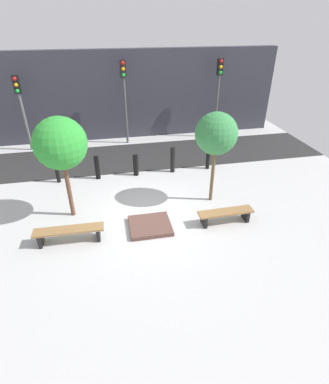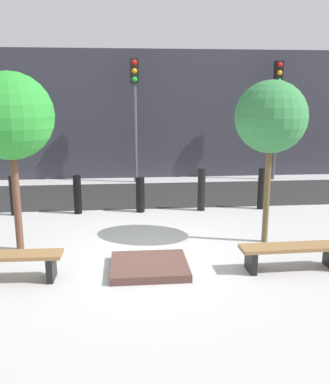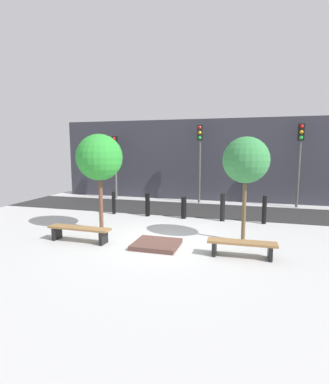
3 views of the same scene
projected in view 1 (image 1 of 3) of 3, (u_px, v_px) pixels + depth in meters
ground_plane at (147, 217)px, 9.87m from camera, size 18.00×18.00×0.00m
road_strip at (132, 157)px, 14.04m from camera, size 18.00×3.20×0.01m
building_facade at (123, 95)px, 15.37m from camera, size 16.20×0.50×4.37m
bench_left at (69, 232)px, 8.64m from camera, size 2.00×0.44×0.45m
bench_right at (226, 214)px, 9.47m from camera, size 1.78×0.44×0.43m
planter_bed at (150, 226)px, 9.35m from camera, size 1.29×1.17×0.13m
tree_behind_left_bench at (60, 144)px, 8.72m from camera, size 1.57×1.57×3.31m
tree_behind_right_bench at (216, 134)px, 9.56m from camera, size 1.38×1.38×3.17m
bollard_far_left at (57, 171)px, 11.70m from camera, size 0.15×0.15×0.97m
bollard_left at (97, 168)px, 11.97m from camera, size 0.19×0.19×0.96m
bollard_center at (136, 165)px, 12.25m from camera, size 0.21×0.21×0.88m
bollard_right at (173, 160)px, 12.47m from camera, size 0.19×0.19×1.08m
bollard_far_right at (208, 157)px, 12.74m from camera, size 0.17×0.17×1.06m
traffic_light_west at (20, 100)px, 13.59m from camera, size 0.28×0.27×3.48m
traffic_light_mid_west at (124, 88)px, 14.23m from camera, size 0.28×0.27×4.00m
traffic_light_mid_east at (219, 85)px, 15.05m from camera, size 0.28×0.27×3.96m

